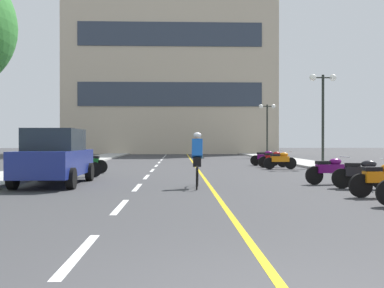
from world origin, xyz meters
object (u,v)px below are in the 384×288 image
Objects in this scene: motorcycle_2 at (382,179)px; motorcycle_7 at (280,160)px; street_lamp_mid at (323,98)px; motorcycle_4 at (330,170)px; cyclist_rider at (197,159)px; motorcycle_3 at (362,173)px; motorcycle_9 at (265,157)px; street_lamp_far at (267,118)px; motorcycle_8 at (273,159)px; parked_car_near at (55,157)px; motorcycle_6 at (88,163)px; motorcycle_5 at (79,165)px.

motorcycle_2 is 11.21m from motorcycle_7.
motorcycle_7 is (-2.65, -1.42, -3.26)m from street_lamp_mid.
motorcycle_4 is 4.53m from cyclist_rider.
motorcycle_3 and motorcycle_9 have the same top height.
street_lamp_far is 2.75× the size of motorcycle_3.
motorcycle_3 is 12.67m from motorcycle_9.
cyclist_rider reaches higher than motorcycle_7.
street_lamp_far is 2.68× the size of motorcycle_4.
street_lamp_mid is 4.20m from motorcycle_8.
parked_car_near reaches higher than motorcycle_6.
motorcycle_7 is 1.64m from motorcycle_8.
motorcycle_4 is 0.99× the size of motorcycle_6.
street_lamp_mid is at bearing 77.47° from motorcycle_3.
street_lamp_mid is at bearing 54.52° from cyclist_rider.
motorcycle_6 is at bearing -161.09° from street_lamp_mid.
street_lamp_far is 2.66× the size of motorcycle_6.
motorcycle_9 is (8.93, 8.19, 0.00)m from motorcycle_5.
motorcycle_4 is at bearing -30.16° from motorcycle_6.
motorcycle_8 is at bearing 35.58° from motorcycle_5.
motorcycle_2 is 12.52m from motorcycle_6.
street_lamp_mid is 1.17× the size of parked_car_near.
street_lamp_far reaches higher than motorcycle_4.
motorcycle_3 is 0.93× the size of cyclist_rider.
street_lamp_far is at bearing 80.80° from motorcycle_7.
motorcycle_9 is at bearing 93.34° from motorcycle_8.
cyclist_rider is (-7.21, -24.91, -2.60)m from street_lamp_far.
motorcycle_3 is 1.54m from motorcycle_4.
parked_car_near is 14.32m from motorcycle_9.
motorcycle_4 is (9.00, -0.13, -0.44)m from parked_car_near.
motorcycle_2 is 14.59m from motorcycle_9.
motorcycle_6 is (-11.75, -18.79, -3.02)m from street_lamp_far.
street_lamp_mid is at bearing -4.82° from motorcycle_8.
street_lamp_far is 22.36m from motorcycle_6.
motorcycle_4 is 7.82m from motorcycle_7.
motorcycle_4 and motorcycle_8 have the same top height.
motorcycle_7 is (0.17, 7.82, 0.00)m from motorcycle_4.
motorcycle_2 is 1.03× the size of motorcycle_3.
street_lamp_far reaches higher than parked_car_near.
street_lamp_mid reaches higher than motorcycle_6.
motorcycle_2 and motorcycle_9 have the same top height.
motorcycle_2 and motorcycle_8 have the same top height.
motorcycle_6 is 9.50m from motorcycle_7.
motorcycle_5 is at bearing -151.88° from street_lamp_mid.
cyclist_rider is at bearing 151.46° from motorcycle_2.
motorcycle_5 is 2.21m from motorcycle_6.
motorcycle_3 is 10.31m from motorcycle_5.
motorcycle_8 is at bearing 89.74° from motorcycle_7.
motorcycle_8 is at bearing 175.18° from street_lamp_mid.
motorcycle_5 is at bearing -151.90° from motorcycle_7.
motorcycle_9 is at bearing 50.62° from parked_car_near.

